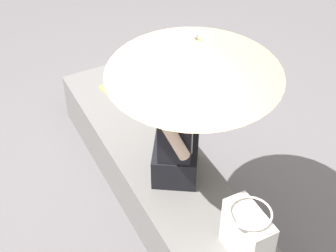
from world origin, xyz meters
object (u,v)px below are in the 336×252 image
(parasol, at_px, (195,56))
(handbag_black, at_px, (247,234))
(person_seated, at_px, (176,127))
(magazine, at_px, (120,90))

(parasol, bearing_deg, handbag_black, 178.68)
(person_seated, relative_size, magazine, 3.21)
(parasol, bearing_deg, person_seated, 32.05)
(magazine, bearing_deg, handbag_black, 167.98)
(person_seated, bearing_deg, magazine, -1.39)
(handbag_black, bearing_deg, parasol, -1.32)
(person_seated, height_order, parasol, parasol)
(magazine, bearing_deg, parasol, 169.20)
(handbag_black, distance_m, magazine, 1.73)
(person_seated, distance_m, parasol, 0.56)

